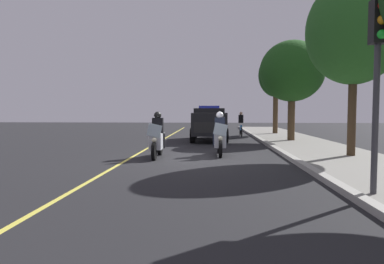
# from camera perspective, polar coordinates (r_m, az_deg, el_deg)

# --- Properties ---
(ground_plane) EXTENTS (80.00, 80.00, 0.00)m
(ground_plane) POSITION_cam_1_polar(r_m,az_deg,el_deg) (13.09, -0.25, -4.19)
(ground_plane) COLOR black
(curb_strip) EXTENTS (48.00, 0.24, 0.15)m
(curb_strip) POSITION_cam_1_polar(r_m,az_deg,el_deg) (13.35, 15.44, -3.84)
(curb_strip) COLOR #9E9B93
(curb_strip) RESTS_ON ground
(sidewalk_strip) EXTENTS (48.00, 3.60, 0.10)m
(sidewalk_strip) POSITION_cam_1_polar(r_m,az_deg,el_deg) (13.87, 23.15, -3.83)
(sidewalk_strip) COLOR gray
(sidewalk_strip) RESTS_ON ground
(lane_stripe_center) EXTENTS (48.00, 0.12, 0.01)m
(lane_stripe_center) POSITION_cam_1_polar(r_m,az_deg,el_deg) (13.41, -9.74, -4.04)
(lane_stripe_center) COLOR #E0D14C
(lane_stripe_center) RESTS_ON ground
(police_motorcycle_lead_left) EXTENTS (2.14, 0.56, 1.72)m
(police_motorcycle_lead_left) POSITION_cam_1_polar(r_m,az_deg,el_deg) (13.11, -5.70, -1.12)
(police_motorcycle_lead_left) COLOR black
(police_motorcycle_lead_left) RESTS_ON ground
(police_motorcycle_lead_right) EXTENTS (2.14, 0.56, 1.72)m
(police_motorcycle_lead_right) POSITION_cam_1_polar(r_m,az_deg,el_deg) (13.78, 4.55, -0.89)
(police_motorcycle_lead_right) COLOR black
(police_motorcycle_lead_right) RESTS_ON ground
(police_suv) EXTENTS (4.93, 2.13, 2.05)m
(police_suv) POSITION_cam_1_polar(r_m,az_deg,el_deg) (20.62, 2.79, 1.56)
(police_suv) COLOR black
(police_suv) RESTS_ON ground
(cyclist_background) EXTENTS (1.76, 0.32, 1.69)m
(cyclist_background) POSITION_cam_1_polar(r_m,az_deg,el_deg) (24.45, 7.97, 1.30)
(cyclist_background) COLOR black
(cyclist_background) RESTS_ON ground
(traffic_light) EXTENTS (0.38, 0.28, 3.80)m
(traffic_light) POSITION_cam_1_polar(r_m,az_deg,el_deg) (7.80, 28.03, 11.46)
(traffic_light) COLOR #38383D
(traffic_light) RESTS_ON sidewalk_strip
(tree_mid_block) EXTENTS (3.40, 3.40, 6.48)m
(tree_mid_block) POSITION_cam_1_polar(r_m,az_deg,el_deg) (14.40, 24.90, 14.68)
(tree_mid_block) COLOR #42301E
(tree_mid_block) RESTS_ON sidewalk_strip
(tree_far_back) EXTENTS (3.58, 3.58, 5.58)m
(tree_far_back) POSITION_cam_1_polar(r_m,az_deg,el_deg) (20.61, 15.98, 9.46)
(tree_far_back) COLOR #4C3823
(tree_far_back) RESTS_ON sidewalk_strip
(tree_behind_suv) EXTENTS (2.55, 2.55, 5.90)m
(tree_behind_suv) POSITION_cam_1_polar(r_m,az_deg,el_deg) (26.77, 13.51, 8.91)
(tree_behind_suv) COLOR #4C3823
(tree_behind_suv) RESTS_ON sidewalk_strip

